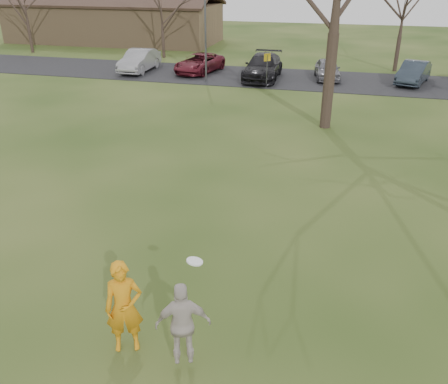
% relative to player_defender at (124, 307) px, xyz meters
% --- Properties ---
extents(ground, '(120.00, 120.00, 0.00)m').
position_rel_player_defender_xyz_m(ground, '(0.84, 0.26, -0.97)').
color(ground, '#1E380F').
rests_on(ground, ground).
extents(parking_strip, '(62.00, 6.50, 0.04)m').
position_rel_player_defender_xyz_m(parking_strip, '(0.84, 25.26, -0.95)').
color(parking_strip, black).
rests_on(parking_strip, ground).
extents(player_defender, '(0.84, 0.71, 1.95)m').
position_rel_player_defender_xyz_m(player_defender, '(0.00, 0.00, 0.00)').
color(player_defender, orange).
rests_on(player_defender, ground).
extents(car_1, '(1.66, 4.58, 1.50)m').
position_rel_player_defender_xyz_m(car_1, '(-10.71, 24.91, -0.18)').
color(car_1, gray).
rests_on(car_1, parking_strip).
extents(car_2, '(2.92, 4.92, 1.28)m').
position_rel_player_defender_xyz_m(car_2, '(-6.49, 25.58, -0.29)').
color(car_2, maroon).
rests_on(car_2, parking_strip).
extents(car_3, '(2.28, 5.37, 1.54)m').
position_rel_player_defender_xyz_m(car_3, '(-1.84, 24.72, -0.16)').
color(car_3, black).
rests_on(car_3, parking_strip).
extents(car_4, '(2.06, 3.95, 1.28)m').
position_rel_player_defender_xyz_m(car_4, '(2.29, 25.72, -0.29)').
color(car_4, slate).
rests_on(car_4, parking_strip).
extents(car_5, '(2.58, 4.35, 1.35)m').
position_rel_player_defender_xyz_m(car_5, '(7.64, 25.72, -0.26)').
color(car_5, '#27303A').
rests_on(car_5, parking_strip).
extents(catching_play, '(1.07, 0.72, 2.32)m').
position_rel_player_defender_xyz_m(catching_play, '(1.26, -0.24, 0.09)').
color(catching_play, beige).
rests_on(catching_play, ground).
extents(building, '(20.60, 8.50, 5.14)m').
position_rel_player_defender_xyz_m(building, '(-19.16, 38.26, 0.96)').
color(building, '#8C6D4C').
rests_on(building, ground).
extents(lamp_post, '(0.34, 0.34, 6.27)m').
position_rel_player_defender_xyz_m(lamp_post, '(-5.16, 22.76, 3.00)').
color(lamp_post, '#47474C').
rests_on(lamp_post, ground).
extents(sign_yellow, '(0.35, 0.35, 2.08)m').
position_rel_player_defender_xyz_m(sign_yellow, '(-1.16, 22.26, 0.48)').
color(sign_yellow, '#47474C').
rests_on(sign_yellow, ground).
extents(small_tree_row, '(55.00, 5.90, 8.50)m').
position_rel_player_defender_xyz_m(small_tree_row, '(5.22, 30.32, 2.92)').
color(small_tree_row, '#352821').
rests_on(small_tree_row, ground).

